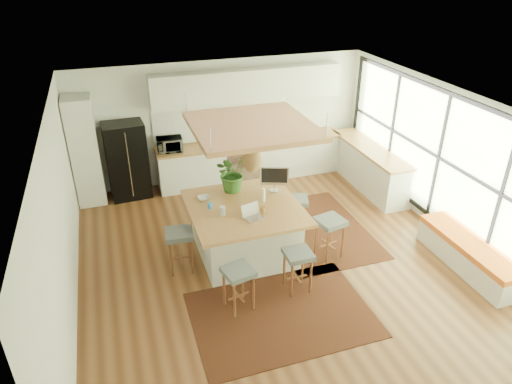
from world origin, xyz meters
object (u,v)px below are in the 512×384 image
object	(u,v)px
stool_right_front	(329,238)
stool_right_back	(296,214)
stool_near_right	(297,270)
fridge	(126,156)
stool_left_side	(180,251)
monitor	(274,178)
laptop	(254,212)
stool_near_left	(239,289)
island_plant	(233,176)
microwave	(169,143)
island	(245,230)

from	to	relation	value
stool_right_front	stool_right_back	xyz separation A→B (m)	(-0.23, 0.93, 0.00)
stool_near_right	fridge	bearing A→B (deg)	118.72
stool_right_front	stool_left_side	world-z (taller)	stool_right_front
stool_left_side	monitor	distance (m)	2.06
stool_right_front	laptop	world-z (taller)	laptop
stool_near_left	monitor	bearing A→B (deg)	55.46
fridge	island_plant	world-z (taller)	fridge
stool_near_left	stool_near_right	size ratio (longest dim) A/B	1.01
stool_right_front	stool_near_left	bearing A→B (deg)	-157.04
microwave	island_plant	xyz separation A→B (m)	(0.78, -2.16, 0.09)
stool_left_side	monitor	world-z (taller)	monitor
microwave	stool_near_left	bearing A→B (deg)	-83.02
monitor	stool_left_side	bearing A→B (deg)	-144.02
fridge	laptop	size ratio (longest dim) A/B	4.93
island	stool_right_front	world-z (taller)	island
fridge	stool_right_back	bearing A→B (deg)	-44.26
stool_left_side	microwave	xyz separation A→B (m)	(0.34, 2.92, 0.75)
microwave	fridge	bearing A→B (deg)	-178.76
laptop	microwave	distance (m)	3.32
island	laptop	bearing A→B (deg)	-85.98
island	stool_right_front	bearing A→B (deg)	-22.38
stool_right_back	laptop	size ratio (longest dim) A/B	2.09
stool_right_front	monitor	world-z (taller)	monitor
stool_right_back	laptop	world-z (taller)	laptop
stool_right_front	stool_left_side	xyz separation A→B (m)	(-2.49, 0.42, 0.00)
stool_right_front	island	bearing A→B (deg)	157.62
stool_near_left	island_plant	world-z (taller)	island_plant
monitor	island	bearing A→B (deg)	-130.57
stool_left_side	laptop	distance (m)	1.40
fridge	laptop	distance (m)	3.68
stool_near_right	stool_near_left	bearing A→B (deg)	-172.13
island	monitor	bearing A→B (deg)	28.73
stool_right_front	stool_right_back	distance (m)	0.96
island_plant	laptop	bearing A→B (deg)	-87.18
island_plant	stool_near_left	bearing A→B (deg)	-103.75
stool_near_left	stool_left_side	distance (m)	1.37
stool_near_left	stool_right_back	xyz separation A→B (m)	(1.62, 1.71, 0.00)
stool_right_front	microwave	xyz separation A→B (m)	(-2.15, 3.35, 0.75)
stool_right_back	stool_left_side	size ratio (longest dim) A/B	0.95
stool_right_front	laptop	xyz separation A→B (m)	(-1.31, 0.13, 0.70)
monitor	laptop	bearing A→B (deg)	-108.38
laptop	island_plant	distance (m)	1.06
microwave	island_plant	size ratio (longest dim) A/B	0.77
stool_near_right	stool_right_back	size ratio (longest dim) A/B	1.00
stool_near_right	laptop	bearing A→B (deg)	120.32
island_plant	stool_left_side	bearing A→B (deg)	-145.99
stool_near_left	stool_near_right	distance (m)	1.00
stool_right_back	stool_near_right	bearing A→B (deg)	-111.81
stool_near_left	stool_right_front	xyz separation A→B (m)	(1.85, 0.78, 0.00)
laptop	microwave	world-z (taller)	microwave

